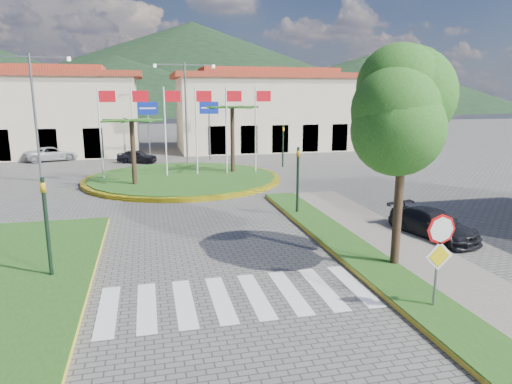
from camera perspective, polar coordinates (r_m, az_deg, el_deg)
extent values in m
cube|color=gray|center=(13.78, 25.10, -12.57)|extent=(4.00, 28.00, 0.15)
cube|color=#214C15|center=(13.10, 20.87, -13.43)|extent=(1.60, 28.00, 0.18)
cube|color=#214C15|center=(15.33, -29.32, -10.43)|extent=(5.00, 14.00, 0.18)
cube|color=silver|center=(13.09, -2.67, -13.03)|extent=(8.00, 3.00, 0.01)
cylinder|color=yellow|center=(30.21, -9.10, 1.65)|extent=(12.70, 12.70, 0.24)
cylinder|color=#214C15|center=(30.21, -9.10, 1.71)|extent=(12.00, 12.00, 0.30)
cylinder|color=black|center=(27.88, -15.07, 4.47)|extent=(0.28, 0.28, 4.05)
cylinder|color=black|center=(31.32, -2.95, 6.27)|extent=(0.28, 0.28, 4.68)
cylinder|color=silver|center=(30.38, -18.86, 6.70)|extent=(0.10, 0.10, 6.00)
cube|color=red|center=(30.22, -18.12, 11.29)|extent=(1.00, 0.03, 0.70)
cylinder|color=silver|center=(30.26, -15.07, 6.91)|extent=(0.10, 0.10, 6.00)
cube|color=red|center=(30.14, -14.26, 11.51)|extent=(1.00, 0.03, 0.70)
cylinder|color=silver|center=(30.27, -11.26, 7.10)|extent=(0.10, 0.10, 6.00)
cube|color=red|center=(30.18, -10.39, 11.68)|extent=(1.00, 0.03, 0.70)
cylinder|color=silver|center=(30.41, -7.46, 7.25)|extent=(0.10, 0.10, 6.00)
cube|color=red|center=(30.36, -6.54, 11.80)|extent=(1.00, 0.03, 0.70)
cylinder|color=silver|center=(30.68, -3.72, 7.37)|extent=(0.10, 0.10, 6.00)
cube|color=red|center=(30.67, -2.75, 11.87)|extent=(1.00, 0.03, 0.70)
cylinder|color=silver|center=(31.08, -0.05, 7.46)|extent=(0.10, 0.10, 6.00)
cube|color=red|center=(31.11, 0.95, 11.89)|extent=(1.00, 0.03, 0.70)
cylinder|color=slate|center=(12.71, 21.65, -8.62)|extent=(0.07, 0.07, 2.50)
cylinder|color=red|center=(12.37, 22.14, -4.35)|extent=(0.80, 0.03, 0.80)
cube|color=yellow|center=(12.57, 21.91, -7.43)|extent=(0.78, 0.03, 0.78)
cylinder|color=black|center=(15.16, 17.36, -1.24)|extent=(0.28, 0.28, 4.40)
ellipsoid|color=#204F15|center=(14.79, 18.11, 10.14)|extent=(3.60, 3.60, 3.20)
cylinder|color=black|center=(15.00, -24.63, -4.33)|extent=(0.12, 0.12, 3.20)
imported|color=gold|center=(14.76, -24.97, -0.60)|extent=(0.15, 0.18, 0.90)
cylinder|color=black|center=(21.12, 5.23, 1.30)|extent=(0.12, 0.12, 3.20)
imported|color=gold|center=(20.95, 5.28, 3.98)|extent=(0.15, 0.18, 0.90)
cylinder|color=black|center=(35.36, 3.38, 5.74)|extent=(0.12, 0.12, 3.20)
imported|color=gold|center=(35.27, 3.40, 7.35)|extent=(0.18, 0.15, 0.90)
cylinder|color=slate|center=(38.75, -13.26, 7.49)|extent=(0.12, 0.12, 5.20)
cube|color=#0F26A7|center=(38.59, -13.39, 10.15)|extent=(1.60, 0.05, 1.00)
cylinder|color=slate|center=(39.09, -5.85, 7.79)|extent=(0.12, 0.12, 5.20)
cube|color=#0F26A7|center=(38.94, -5.90, 10.42)|extent=(1.60, 0.05, 1.00)
cylinder|color=slate|center=(37.80, -8.74, 9.69)|extent=(0.16, 0.16, 8.00)
cube|color=slate|center=(37.75, -10.81, 15.39)|extent=(2.40, 0.08, 0.08)
cube|color=slate|center=(37.95, -7.06, 15.49)|extent=(2.40, 0.08, 0.08)
cylinder|color=slate|center=(32.40, -25.87, 8.22)|extent=(0.16, 0.16, 8.00)
cube|color=slate|center=(32.71, -28.62, 14.68)|extent=(2.40, 0.08, 0.08)
cube|color=slate|center=(32.21, -24.36, 15.13)|extent=(2.40, 0.08, 0.08)
cube|color=beige|center=(47.19, -28.26, 8.27)|extent=(22.00, 9.00, 7.00)
cube|color=maroon|center=(47.17, -28.72, 12.80)|extent=(23.32, 9.54, 0.50)
cube|color=maroon|center=(47.19, -28.79, 13.40)|extent=(16.50, 4.95, 0.60)
cube|color=beige|center=(47.28, 1.52, 9.70)|extent=(18.00, 9.00, 7.00)
cube|color=maroon|center=(47.26, 1.55, 14.25)|extent=(19.08, 9.54, 0.50)
cube|color=maroon|center=(47.28, 1.55, 14.85)|extent=(13.50, 4.95, 0.60)
cone|color=black|center=(168.77, -7.85, 15.32)|extent=(180.00, 180.00, 30.00)
cone|color=black|center=(159.89, 13.77, 13.12)|extent=(120.00, 120.00, 18.00)
cone|color=black|center=(137.88, -17.12, 12.71)|extent=(110.00, 110.00, 16.00)
imported|color=#B9B8BA|center=(42.25, -24.10, 4.39)|extent=(4.72, 3.25, 1.20)
imported|color=black|center=(38.67, -14.64, 4.34)|extent=(3.44, 2.35, 1.09)
imported|color=black|center=(45.44, -3.80, 5.84)|extent=(3.50, 2.43, 1.09)
imported|color=black|center=(19.24, 21.26, -3.75)|extent=(2.42, 4.15, 1.13)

